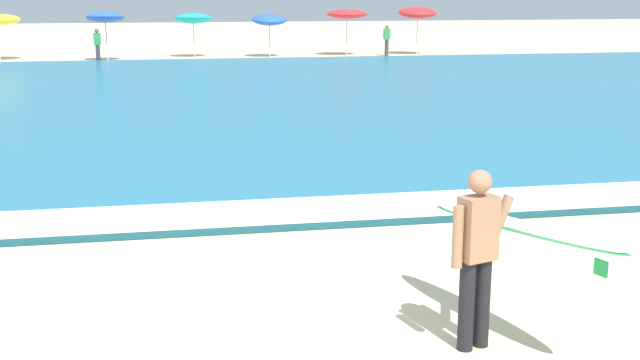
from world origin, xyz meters
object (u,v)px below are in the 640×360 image
(beach_umbrella_3, at_px, (269,20))
(beach_umbrella_5, at_px, (418,13))
(beach_umbrella_2, at_px, (193,19))
(beachgoer_near_row_left, at_px, (98,45))
(surfer_with_board, at_px, (499,239))
(beach_umbrella_4, at_px, (347,14))
(beach_umbrella_1, at_px, (105,17))
(beachgoer_near_row_mid, at_px, (387,39))

(beach_umbrella_3, bearing_deg, beach_umbrella_5, 1.09)
(beach_umbrella_2, relative_size, beachgoer_near_row_left, 1.42)
(surfer_with_board, xyz_separation_m, beachgoer_near_row_left, (-6.04, 32.14, -0.19))
(beach_umbrella_2, distance_m, beachgoer_near_row_left, 5.23)
(beach_umbrella_3, bearing_deg, beach_umbrella_2, 171.20)
(beach_umbrella_2, bearing_deg, beach_umbrella_3, -8.80)
(beach_umbrella_5, bearing_deg, beach_umbrella_3, -178.91)
(beach_umbrella_3, height_order, beach_umbrella_4, beach_umbrella_4)
(beach_umbrella_3, distance_m, beach_umbrella_5, 7.73)
(beach_umbrella_1, xyz_separation_m, beach_umbrella_5, (15.61, 1.02, 0.11))
(beach_umbrella_1, height_order, beach_umbrella_4, beach_umbrella_1)
(beach_umbrella_1, bearing_deg, beach_umbrella_4, 5.32)
(beach_umbrella_5, relative_size, beachgoer_near_row_left, 1.58)
(beach_umbrella_5, height_order, beachgoer_near_row_left, beach_umbrella_5)
(beach_umbrella_1, relative_size, beachgoer_near_row_mid, 1.49)
(beach_umbrella_2, bearing_deg, beachgoer_near_row_left, -151.21)
(beach_umbrella_3, relative_size, beach_umbrella_5, 0.87)
(beach_umbrella_3, xyz_separation_m, beachgoer_near_row_left, (-8.23, -1.89, -0.99))
(beach_umbrella_1, relative_size, beach_umbrella_5, 0.94)
(beachgoer_near_row_mid, bearing_deg, beachgoer_near_row_left, -174.30)
(beach_umbrella_1, height_order, beach_umbrella_3, beach_umbrella_1)
(beach_umbrella_5, xyz_separation_m, beachgoer_near_row_mid, (-1.79, -0.62, -1.30))
(beach_umbrella_3, bearing_deg, beach_umbrella_1, -173.71)
(beach_umbrella_4, height_order, beachgoer_near_row_mid, beach_umbrella_4)
(beach_umbrella_4, xyz_separation_m, beachgoer_near_row_mid, (1.93, -0.71, -1.25))
(surfer_with_board, bearing_deg, beach_umbrella_5, 73.81)
(beach_umbrella_2, relative_size, beach_umbrella_3, 1.03)
(surfer_with_board, relative_size, beachgoer_near_row_mid, 1.61)
(beach_umbrella_2, bearing_deg, beach_umbrella_5, -2.16)
(beach_umbrella_3, xyz_separation_m, beach_umbrella_5, (7.73, 0.15, 0.31))
(beach_umbrella_2, distance_m, beachgoer_near_row_mid, 9.79)
(beach_umbrella_1, bearing_deg, beach_umbrella_2, 19.26)
(beach_umbrella_4, height_order, beachgoer_near_row_left, beach_umbrella_4)
(surfer_with_board, height_order, beach_umbrella_2, beach_umbrella_2)
(beach_umbrella_4, bearing_deg, beachgoer_near_row_mid, -20.28)
(surfer_with_board, relative_size, beach_umbrella_1, 1.08)
(beach_umbrella_4, height_order, beach_umbrella_5, beach_umbrella_5)
(beach_umbrella_2, xyz_separation_m, beach_umbrella_5, (11.46, -0.43, 0.24))
(beach_umbrella_3, distance_m, beachgoer_near_row_mid, 6.04)
(beach_umbrella_2, height_order, beachgoer_near_row_mid, beach_umbrella_2)
(beach_umbrella_3, relative_size, beach_umbrella_4, 0.93)
(beach_umbrella_3, height_order, beachgoer_near_row_left, beach_umbrella_3)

